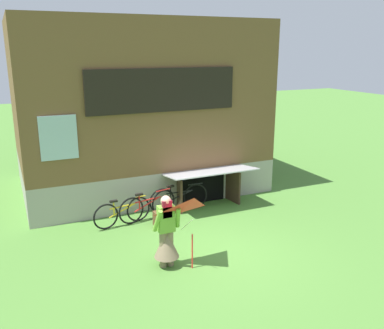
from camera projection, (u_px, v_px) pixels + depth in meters
ground_plane at (212, 253)px, 9.42m from camera, size 60.00×60.00×0.00m
log_house at (136, 106)px, 13.56m from camera, size 7.28×6.12×5.22m
person at (166, 237)px, 8.68m from camera, size 0.61×0.52×1.56m
kite at (194, 217)px, 8.19m from camera, size 0.91×0.96×1.52m
bicycle_black at (179, 198)px, 11.73m from camera, size 1.73×0.08×0.79m
bicycle_red at (148, 206)px, 11.16m from camera, size 1.68×0.41×0.78m
bicycle_yellow at (122, 212)px, 10.80m from camera, size 1.57×0.33×0.72m
wooden_crate at (163, 219)px, 10.80m from camera, size 0.43×0.36×0.38m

